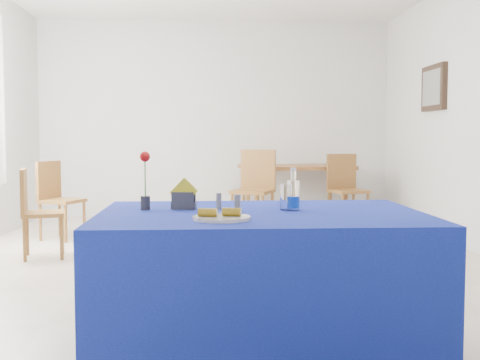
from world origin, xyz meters
name	(u,v)px	position (x,y,z in m)	size (l,w,h in m)	color
floor	(222,267)	(0.00, 0.00, 0.00)	(7.00, 7.00, 0.00)	beige
room_shell	(222,65)	(0.00, 0.00, 1.75)	(7.00, 7.00, 7.00)	silver
picture_frame	(434,88)	(2.47, 1.60, 1.70)	(0.06, 0.64, 0.52)	black
picture_art	(432,88)	(2.44, 1.60, 1.70)	(0.02, 0.52, 0.40)	#998C66
plate	(222,218)	(-0.07, -2.51, 0.77)	(0.26, 0.26, 0.01)	silver
drinking_glass	(286,197)	(0.27, -2.15, 0.82)	(0.06, 0.06, 0.13)	silver
salt_shaker	(219,201)	(-0.08, -2.12, 0.80)	(0.03, 0.03, 0.09)	slate
pepper_shaker	(237,203)	(0.01, -2.21, 0.80)	(0.03, 0.03, 0.09)	slate
blue_table	(261,288)	(0.13, -2.24, 0.38)	(1.60, 1.10, 0.76)	#102299
water_bottle	(293,196)	(0.30, -2.16, 0.83)	(0.06, 0.06, 0.21)	white
napkin_holder	(184,200)	(-0.26, -2.10, 0.81)	(0.15, 0.08, 0.16)	#3B3B40
rose_vase	(145,181)	(-0.45, -2.11, 0.91)	(0.05, 0.05, 0.30)	#242428
oak_table	(295,171)	(1.08, 2.96, 0.68)	(1.55, 1.08, 0.76)	brown
chair_bg_left	(255,184)	(0.45, 2.03, 0.57)	(0.58, 0.58, 0.99)	brown
chair_bg_right	(345,185)	(1.64, 2.37, 0.53)	(0.51, 0.51, 0.92)	brown
chair_win_a	(35,207)	(-1.74, 0.49, 0.49)	(0.45, 0.45, 0.84)	brown
chair_win_b	(56,194)	(-1.81, 1.56, 0.50)	(0.51, 0.51, 0.87)	brown
banana_pieces	(220,212)	(-0.08, -2.51, 0.79)	(0.20, 0.07, 0.04)	yellow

